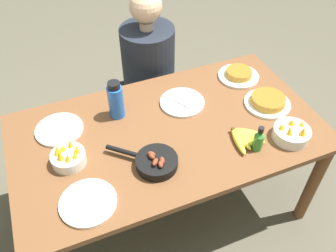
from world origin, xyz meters
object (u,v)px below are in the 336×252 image
Objects in this scene: banana_bunch at (243,137)px; water_bottle at (116,100)px; hot_sauce_bottle at (259,140)px; fruit_bowl_citrus at (291,133)px; frittata_plate_side at (239,75)px; fruit_bowl_mango at (68,157)px; empty_plate_far_left at (182,102)px; person_figure at (149,85)px; skillet at (155,162)px; empty_plate_near_front at (59,130)px; empty_plate_far_right at (88,203)px; frittata_plate_center at (268,102)px.

water_bottle is at bearing 141.75° from banana_bunch.
fruit_bowl_citrus is at bearing -0.83° from hot_sauce_bottle.
fruit_bowl_mango is (-1.13, -0.29, 0.02)m from frittata_plate_side.
empty_plate_far_left is at bearing -167.50° from frittata_plate_side.
fruit_bowl_citrus is 1.13m from person_figure.
hot_sauce_bottle is at bearing -111.73° from frittata_plate_side.
banana_bunch reaches higher than empty_plate_far_left.
frittata_plate_side is 0.98× the size of empty_plate_far_left.
skillet is 0.99m from person_figure.
fruit_bowl_mango reaches higher than banana_bunch.
empty_plate_near_front is 1.24m from fruit_bowl_citrus.
person_figure reaches higher than banana_bunch.
frittata_plate_side reaches higher than empty_plate_far_left.
empty_plate_far_right is 1.14× the size of water_bottle.
hot_sauce_bottle is at bearing -16.87° from fruit_bowl_mango.
fruit_bowl_citrus reaches higher than banana_bunch.
fruit_bowl_citrus is 0.85× the size of water_bottle.
empty_plate_far_left is at bearing -87.13° from skillet.
skillet is 0.49m from empty_plate_far_left.
hot_sauce_bottle is at bearing -147.75° from skillet.
person_figure reaches higher than empty_plate_near_front.
empty_plate_near_front is at bearing -177.50° from frittata_plate_side.
fruit_bowl_citrus is at bearing -91.98° from frittata_plate_side.
empty_plate_far_left and empty_plate_far_right have the same top height.
person_figure reaches higher than empty_plate_far_right.
fruit_bowl_citrus is at bearing -14.03° from fruit_bowl_mango.
empty_plate_far_right is 0.28m from fruit_bowl_mango.
frittata_plate_side is at bearing 3.35° from water_bottle.
fruit_bowl_mango reaches higher than frittata_plate_center.
empty_plate_near_front is at bearing 150.53° from hot_sauce_bottle.
hot_sauce_bottle is at bearing -0.16° from empty_plate_far_right.
fruit_bowl_mango is (0.01, -0.24, 0.03)m from empty_plate_near_front.
water_bottle is (-0.56, 0.44, 0.09)m from banana_bunch.
fruit_bowl_mango is 1.03m from person_figure.
frittata_plate_side is at bearing 88.02° from fruit_bowl_citrus.
person_figure is at bearing 92.02° from empty_plate_far_left.
frittata_plate_side is at bearing 12.50° from empty_plate_far_left.
frittata_plate_center is 1.39× the size of fruit_bowl_citrus.
water_bottle is (-0.81, -0.05, 0.09)m from frittata_plate_side.
fruit_bowl_citrus is (0.42, -0.47, 0.03)m from empty_plate_far_left.
empty_plate_far_right is 1.71× the size of hot_sauce_bottle.
banana_bunch is 0.10m from hot_sauce_bottle.
water_bottle is at bearing 37.13° from fruit_bowl_mango.
water_bottle reaches higher than skillet.
hot_sauce_bottle is at bearing -68.69° from banana_bunch.
frittata_plate_side reaches higher than empty_plate_far_right.
banana_bunch is 0.43m from empty_plate_far_left.
frittata_plate_side is 1.51× the size of fruit_bowl_mango.
fruit_bowl_mango is at bearing 96.41° from empty_plate_far_right.
fruit_bowl_citrus is at bearing -0.29° from empty_plate_far_right.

